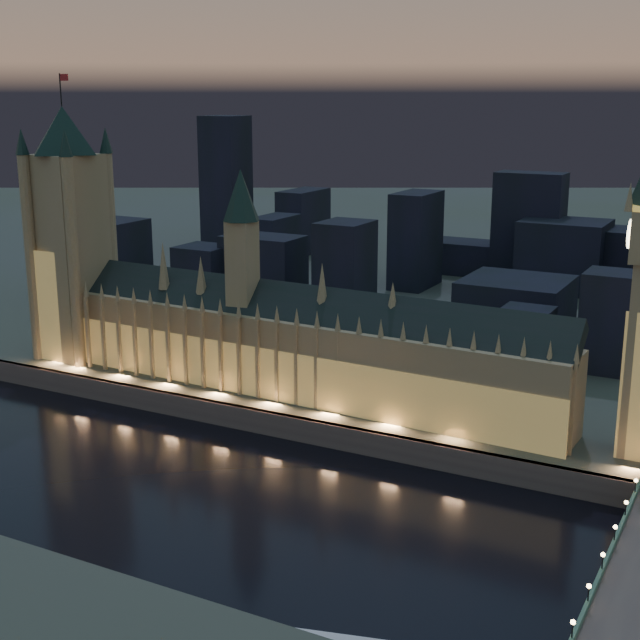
% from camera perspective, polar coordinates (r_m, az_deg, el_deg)
% --- Properties ---
extents(ground_plane, '(2000.00, 2000.00, 0.00)m').
position_cam_1_polar(ground_plane, '(267.32, -6.61, -10.40)').
color(ground_plane, black).
rests_on(ground_plane, ground).
extents(north_bank, '(2000.00, 960.00, 8.00)m').
position_cam_1_polar(north_bank, '(739.94, 16.90, 5.37)').
color(north_bank, '#424835').
rests_on(north_bank, ground).
extents(embankment_wall, '(2000.00, 2.50, 8.00)m').
position_cam_1_polar(embankment_wall, '(297.58, -2.13, -6.84)').
color(embankment_wall, '#504041').
rests_on(embankment_wall, ground).
extents(palace_of_westminster, '(202.00, 28.27, 78.00)m').
position_cam_1_polar(palace_of_westminster, '(312.67, -1.98, -1.46)').
color(palace_of_westminster, '#957F56').
rests_on(palace_of_westminster, north_bank).
extents(victoria_tower, '(31.68, 31.68, 110.58)m').
position_cam_1_polar(victoria_tower, '(364.36, -15.74, 6.11)').
color(victoria_tower, '#957F56').
rests_on(victoria_tower, north_bank).
extents(city_backdrop, '(472.17, 215.63, 88.95)m').
position_cam_1_polar(city_backdrop, '(466.24, 14.48, 3.97)').
color(city_backdrop, black).
rests_on(city_backdrop, north_bank).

